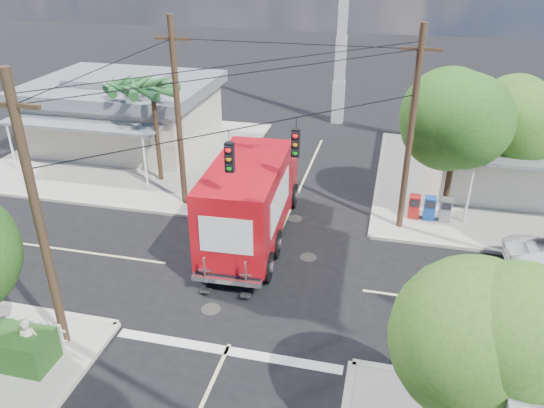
% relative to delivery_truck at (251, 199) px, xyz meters
% --- Properties ---
extents(ground, '(120.00, 120.00, 0.00)m').
position_rel_delivery_truck_xyz_m(ground, '(1.09, -2.77, -1.95)').
color(ground, black).
rests_on(ground, ground).
extents(sidewalk_ne, '(14.12, 14.12, 0.14)m').
position_rel_delivery_truck_xyz_m(sidewalk_ne, '(11.96, 8.11, -1.88)').
color(sidewalk_ne, '#9E998E').
rests_on(sidewalk_ne, ground).
extents(sidewalk_nw, '(14.12, 14.12, 0.14)m').
position_rel_delivery_truck_xyz_m(sidewalk_nw, '(-9.79, 8.11, -1.88)').
color(sidewalk_nw, '#9E998E').
rests_on(sidewalk_nw, ground).
extents(road_markings, '(32.00, 32.00, 0.01)m').
position_rel_delivery_truck_xyz_m(road_markings, '(1.09, -4.25, -1.95)').
color(road_markings, beige).
rests_on(road_markings, ground).
extents(building_nw, '(10.80, 10.20, 4.30)m').
position_rel_delivery_truck_xyz_m(building_nw, '(-10.91, 9.69, 0.27)').
color(building_nw, beige).
rests_on(building_nw, sidewalk_nw).
extents(radio_tower, '(0.80, 0.80, 17.00)m').
position_rel_delivery_truck_xyz_m(radio_tower, '(1.59, 17.23, 3.69)').
color(radio_tower, silver).
rests_on(radio_tower, ground).
extents(tree_ne_front, '(4.21, 4.14, 6.66)m').
position_rel_delivery_truck_xyz_m(tree_ne_front, '(8.29, 3.98, 2.81)').
color(tree_ne_front, '#422D1C').
rests_on(tree_ne_front, sidewalk_ne).
extents(tree_ne_back, '(3.77, 3.66, 5.82)m').
position_rel_delivery_truck_xyz_m(tree_ne_back, '(10.89, 6.18, 2.23)').
color(tree_ne_back, '#422D1C').
rests_on(tree_ne_back, sidewalk_ne).
extents(tree_se, '(3.67, 3.54, 5.62)m').
position_rel_delivery_truck_xyz_m(tree_se, '(8.09, -10.02, 2.09)').
color(tree_se, '#422D1C').
rests_on(tree_se, sidewalk_se).
extents(palm_nw_front, '(3.01, 3.08, 5.59)m').
position_rel_delivery_truck_xyz_m(palm_nw_front, '(-6.41, 4.73, 3.09)').
color(palm_nw_front, '#422D1C').
rests_on(palm_nw_front, sidewalk_nw).
extents(palm_nw_back, '(3.01, 3.08, 5.19)m').
position_rel_delivery_truck_xyz_m(palm_nw_back, '(-8.41, 6.23, 2.72)').
color(palm_nw_back, '#422D1C').
rests_on(palm_nw_back, sidewalk_nw).
extents(utility_poles, '(12.00, 10.68, 9.00)m').
position_rel_delivery_truck_xyz_m(utility_poles, '(-0.50, -1.17, 2.72)').
color(utility_poles, '#473321').
rests_on(utility_poles, ground).
extents(vending_boxes, '(1.90, 0.50, 1.10)m').
position_rel_delivery_truck_xyz_m(vending_boxes, '(7.59, 3.43, -1.26)').
color(vending_boxes, '#AD1414').
rests_on(vending_boxes, sidewalk_ne).
extents(delivery_truck, '(3.20, 9.00, 3.84)m').
position_rel_delivery_truck_xyz_m(delivery_truck, '(0.00, 0.00, 0.00)').
color(delivery_truck, black).
rests_on(delivery_truck, ground).
extents(pedestrian, '(0.69, 0.56, 1.64)m').
position_rel_delivery_truck_xyz_m(pedestrian, '(-4.46, -9.12, -0.99)').
color(pedestrian, beige).
rests_on(pedestrian, sidewalk_sw).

